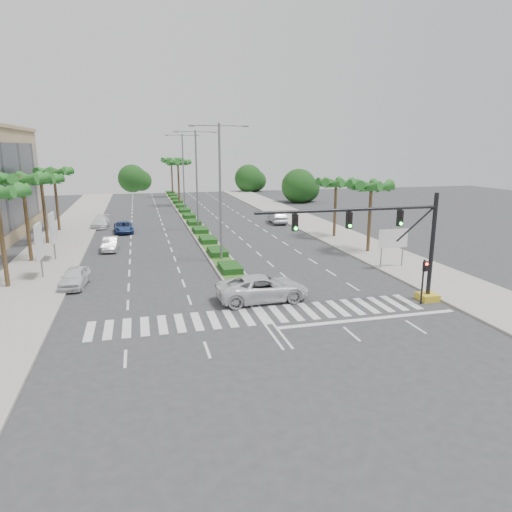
{
  "coord_description": "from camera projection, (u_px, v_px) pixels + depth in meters",
  "views": [
    {
      "loc": [
        -6.95,
        -25.31,
        10.0
      ],
      "look_at": [
        0.39,
        3.08,
        3.0
      ],
      "focal_mm": 32.0,
      "sensor_mm": 36.0,
      "label": 1
    }
  ],
  "objects": [
    {
      "name": "palm_median_b",
      "position": [
        171.0,
        162.0,
        92.11
      ],
      "size": [
        4.57,
        4.68,
        8.05
      ],
      "color": "brown",
      "rests_on": "ground"
    },
    {
      "name": "car_parked_d",
      "position": [
        100.0,
        222.0,
        58.32
      ],
      "size": [
        2.29,
        4.97,
        1.41
      ],
      "primitive_type": "imported",
      "rotation": [
        0.0,
        0.0,
        -0.07
      ],
      "color": "white",
      "rests_on": "ground"
    },
    {
      "name": "car_parked_c",
      "position": [
        124.0,
        227.0,
        54.74
      ],
      "size": [
        2.49,
        4.83,
        1.3
      ],
      "primitive_type": "imported",
      "rotation": [
        0.0,
        0.0,
        0.07
      ],
      "color": "navy",
      "rests_on": "ground"
    },
    {
      "name": "median_grass",
      "position": [
        185.0,
        213.0,
        70.18
      ],
      "size": [
        1.8,
        75.0,
        0.04
      ],
      "primitive_type": "cube",
      "color": "#2E531C",
      "rests_on": "median"
    },
    {
      "name": "car_parked_a",
      "position": [
        75.0,
        277.0,
        33.46
      ],
      "size": [
        2.16,
        4.37,
        1.43
      ],
      "primitive_type": "imported",
      "rotation": [
        0.0,
        0.0,
        -0.12
      ],
      "color": "silver",
      "rests_on": "ground"
    },
    {
      "name": "palm_median_a",
      "position": [
        178.0,
        164.0,
        77.98
      ],
      "size": [
        4.57,
        4.68,
        8.05
      ],
      "color": "brown",
      "rests_on": "ground"
    },
    {
      "name": "palm_left_far",
      "position": [
        41.0,
        182.0,
        46.81
      ],
      "size": [
        4.57,
        4.68,
        7.35
      ],
      "color": "brown",
      "rests_on": "ground"
    },
    {
      "name": "streetlight_far",
      "position": [
        183.0,
        169.0,
        69.59
      ],
      "size": [
        5.1,
        0.25,
        12.0
      ],
      "color": "slate",
      "rests_on": "ground"
    },
    {
      "name": "footpath_right",
      "position": [
        347.0,
        240.0,
        50.37
      ],
      "size": [
        6.0,
        120.0,
        0.15
      ],
      "primitive_type": "cube",
      "color": "gray",
      "rests_on": "ground"
    },
    {
      "name": "car_crossing",
      "position": [
        263.0,
        288.0,
        30.42
      ],
      "size": [
        6.28,
        3.07,
        1.72
      ],
      "primitive_type": "imported",
      "rotation": [
        0.0,
        0.0,
        1.61
      ],
      "color": "silver",
      "rests_on": "ground"
    },
    {
      "name": "palm_left_mid",
      "position": [
        22.0,
        182.0,
        39.14
      ],
      "size": [
        4.57,
        4.68,
        7.95
      ],
      "color": "brown",
      "rests_on": "ground"
    },
    {
      "name": "direction_sign",
      "position": [
        393.0,
        240.0,
        38.09
      ],
      "size": [
        2.7,
        0.11,
        3.4
      ],
      "color": "slate",
      "rests_on": "ground"
    },
    {
      "name": "streetlight_mid",
      "position": [
        197.0,
        175.0,
        54.52
      ],
      "size": [
        5.1,
        0.25,
        12.0
      ],
      "color": "slate",
      "rests_on": "ground"
    },
    {
      "name": "pedestrian_signal",
      "position": [
        424.0,
        274.0,
        29.32
      ],
      "size": [
        0.28,
        0.36,
        3.0
      ],
      "color": "black",
      "rests_on": "ground"
    },
    {
      "name": "billboard_near",
      "position": [
        39.0,
        242.0,
        34.93
      ],
      "size": [
        0.18,
        2.1,
        4.35
      ],
      "color": "slate",
      "rests_on": "ground"
    },
    {
      "name": "billboard_far",
      "position": [
        52.0,
        229.0,
        40.58
      ],
      "size": [
        0.18,
        2.1,
        4.35
      ],
      "color": "slate",
      "rests_on": "ground"
    },
    {
      "name": "palm_right_near",
      "position": [
        371.0,
        189.0,
        43.12
      ],
      "size": [
        4.57,
        4.68,
        7.05
      ],
      "color": "brown",
      "rests_on": "ground"
    },
    {
      "name": "palm_right_far",
      "position": [
        336.0,
        185.0,
        50.73
      ],
      "size": [
        4.57,
        4.68,
        6.75
      ],
      "color": "brown",
      "rests_on": "ground"
    },
    {
      "name": "median",
      "position": [
        186.0,
        213.0,
        70.21
      ],
      "size": [
        2.2,
        75.0,
        0.2
      ],
      "primitive_type": "cube",
      "color": "gray",
      "rests_on": "ground"
    },
    {
      "name": "car_right",
      "position": [
        277.0,
        217.0,
        61.54
      ],
      "size": [
        2.08,
        5.06,
        1.63
      ],
      "primitive_type": "imported",
      "rotation": [
        0.0,
        0.0,
        3.07
      ],
      "color": "#9E9EA3",
      "rests_on": "ground"
    },
    {
      "name": "car_parked_b",
      "position": [
        110.0,
        244.0,
        45.28
      ],
      "size": [
        1.63,
        4.15,
        1.34
      ],
      "primitive_type": "imported",
      "rotation": [
        0.0,
        0.0,
        -0.05
      ],
      "color": "#B0B0B5",
      "rests_on": "ground"
    },
    {
      "name": "ground",
      "position": [
        262.0,
        315.0,
        27.85
      ],
      "size": [
        160.0,
        160.0,
        0.0
      ],
      "primitive_type": "plane",
      "color": "#333335",
      "rests_on": "ground"
    },
    {
      "name": "signal_gantry",
      "position": [
        401.0,
        252.0,
        29.3
      ],
      "size": [
        12.6,
        1.2,
        7.2
      ],
      "color": "gold",
      "rests_on": "ground"
    },
    {
      "name": "palm_left_end",
      "position": [
        54.0,
        174.0,
        54.26
      ],
      "size": [
        4.57,
        4.68,
        7.75
      ],
      "color": "brown",
      "rests_on": "ground"
    },
    {
      "name": "footpath_left",
      "position": [
        51.0,
        255.0,
        42.97
      ],
      "size": [
        6.0,
        120.0,
        0.15
      ],
      "primitive_type": "cube",
      "color": "gray",
      "rests_on": "ground"
    },
    {
      "name": "streetlight_near",
      "position": [
        220.0,
        185.0,
        39.45
      ],
      "size": [
        5.1,
        0.25,
        12.0
      ],
      "color": "slate",
      "rests_on": "ground"
    }
  ]
}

